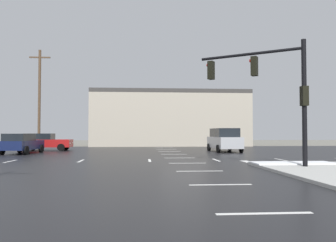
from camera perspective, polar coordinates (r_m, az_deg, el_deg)
ground_plane at (r=21.30m, az=2.44°, el=-6.38°), size 120.00×120.00×0.00m
road_asphalt at (r=21.29m, az=2.44°, el=-6.35°), size 44.00×44.00×0.02m
snow_strip_curbside at (r=18.71m, az=19.44°, el=-6.36°), size 4.00×1.60×0.06m
lane_markings at (r=20.12m, az=6.34°, el=-6.56°), size 36.15×36.15×0.01m
traffic_signal_mast at (r=17.74m, az=16.41°, el=5.86°), size 4.38×3.13×5.81m
strip_building_background at (r=45.91m, az=0.22°, el=0.35°), size 19.49×8.00×6.94m
suv_silver at (r=31.37m, az=9.02°, el=-2.93°), size 2.35×4.91×2.03m
sedan_navy at (r=30.24m, az=-22.41°, el=-3.29°), size 2.35×4.66×1.58m
sedan_red at (r=34.71m, az=-19.17°, el=-3.14°), size 4.57×2.10×1.58m
utility_pole_distant at (r=40.41m, az=-19.94°, el=3.65°), size 2.20×0.28×10.56m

